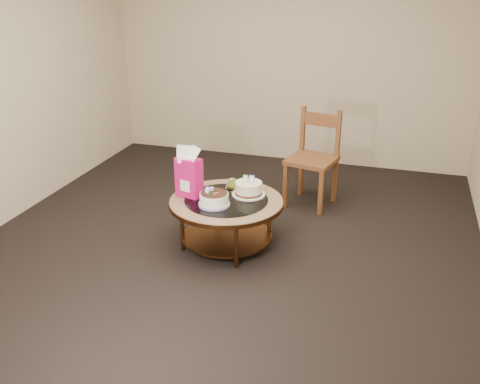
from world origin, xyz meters
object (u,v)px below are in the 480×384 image
(cream_cake, at_px, (249,189))
(gift_bag, at_px, (189,172))
(coffee_table, at_px, (226,208))
(decorated_cake, at_px, (214,200))
(dining_chair, at_px, (313,158))

(cream_cake, relative_size, gift_bag, 0.66)
(coffee_table, relative_size, decorated_cake, 3.77)
(gift_bag, bearing_deg, cream_cake, 34.78)
(coffee_table, distance_m, gift_bag, 0.46)
(dining_chair, bearing_deg, cream_cake, -99.03)
(decorated_cake, distance_m, cream_cake, 0.37)
(cream_cake, height_order, dining_chair, dining_chair)
(dining_chair, bearing_deg, gift_bag, -114.60)
(decorated_cake, bearing_deg, cream_cake, 53.42)
(decorated_cake, bearing_deg, gift_bag, 154.73)
(decorated_cake, relative_size, dining_chair, 0.27)
(gift_bag, bearing_deg, decorated_cake, -9.14)
(coffee_table, height_order, decorated_cake, decorated_cake)
(coffee_table, height_order, cream_cake, cream_cake)
(coffee_table, relative_size, dining_chair, 1.02)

